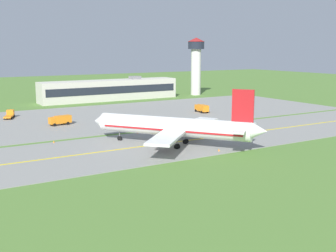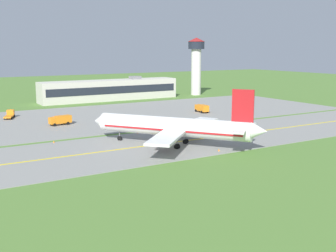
{
  "view_description": "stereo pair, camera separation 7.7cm",
  "coord_description": "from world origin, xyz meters",
  "px_view_note": "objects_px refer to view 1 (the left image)",
  "views": [
    {
      "loc": [
        -48.71,
        -78.8,
        20.65
      ],
      "look_at": [
        -1.6,
        -0.39,
        4.0
      ],
      "focal_mm": 45.64,
      "sensor_mm": 36.0,
      "label": 1
    },
    {
      "loc": [
        -48.65,
        -78.84,
        20.65
      ],
      "look_at": [
        -1.6,
        -0.39,
        4.0
      ],
      "focal_mm": 45.64,
      "sensor_mm": 36.0,
      "label": 2
    }
  ],
  "objects_px": {
    "airplane_lead": "(175,127)",
    "service_truck_catering": "(60,120)",
    "service_truck_fuel": "(202,108)",
    "service_truck_pushback": "(124,121)",
    "service_truck_baggage": "(10,114)",
    "control_tower": "(196,60)"
  },
  "relations": [
    {
      "from": "control_tower",
      "to": "airplane_lead",
      "type": "bearing_deg",
      "value": -127.11
    },
    {
      "from": "service_truck_fuel",
      "to": "service_truck_catering",
      "type": "xyz_separation_m",
      "value": [
        -46.61,
        0.84,
        0.0
      ]
    },
    {
      "from": "service_truck_catering",
      "to": "control_tower",
      "type": "bearing_deg",
      "value": 30.7
    },
    {
      "from": "service_truck_fuel",
      "to": "service_truck_baggage",
      "type": "bearing_deg",
      "value": 159.9
    },
    {
      "from": "airplane_lead",
      "to": "service_truck_catering",
      "type": "bearing_deg",
      "value": 109.99
    },
    {
      "from": "airplane_lead",
      "to": "service_truck_catering",
      "type": "height_order",
      "value": "airplane_lead"
    },
    {
      "from": "service_truck_baggage",
      "to": "service_truck_catering",
      "type": "xyz_separation_m",
      "value": [
        9.41,
        -19.66,
        0.35
      ]
    },
    {
      "from": "control_tower",
      "to": "service_truck_catering",
      "type": "bearing_deg",
      "value": -149.3
    },
    {
      "from": "service_truck_catering",
      "to": "service_truck_pushback",
      "type": "height_order",
      "value": "service_truck_catering"
    },
    {
      "from": "service_truck_fuel",
      "to": "service_truck_pushback",
      "type": "relative_size",
      "value": 0.95
    },
    {
      "from": "service_truck_baggage",
      "to": "service_truck_pushback",
      "type": "bearing_deg",
      "value": -49.54
    },
    {
      "from": "service_truck_fuel",
      "to": "airplane_lead",
      "type": "bearing_deg",
      "value": -132.17
    },
    {
      "from": "service_truck_pushback",
      "to": "service_truck_baggage",
      "type": "bearing_deg",
      "value": 130.46
    },
    {
      "from": "service_truck_catering",
      "to": "control_tower",
      "type": "relative_size",
      "value": 0.25
    },
    {
      "from": "service_truck_fuel",
      "to": "service_truck_pushback",
      "type": "bearing_deg",
      "value": -165.85
    },
    {
      "from": "service_truck_catering",
      "to": "service_truck_pushback",
      "type": "relative_size",
      "value": 0.96
    },
    {
      "from": "service_truck_fuel",
      "to": "service_truck_catering",
      "type": "distance_m",
      "value": 46.61
    },
    {
      "from": "service_truck_fuel",
      "to": "control_tower",
      "type": "xyz_separation_m",
      "value": [
        29.32,
        45.93,
        13.86
      ]
    },
    {
      "from": "control_tower",
      "to": "service_truck_pushback",
      "type": "bearing_deg",
      "value": -138.54
    },
    {
      "from": "airplane_lead",
      "to": "service_truck_pushback",
      "type": "height_order",
      "value": "airplane_lead"
    },
    {
      "from": "airplane_lead",
      "to": "control_tower",
      "type": "xyz_separation_m",
      "value": [
        62.35,
        82.4,
        11.26
      ]
    },
    {
      "from": "service_truck_fuel",
      "to": "service_truck_pushback",
      "type": "height_order",
      "value": "service_truck_fuel"
    }
  ]
}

